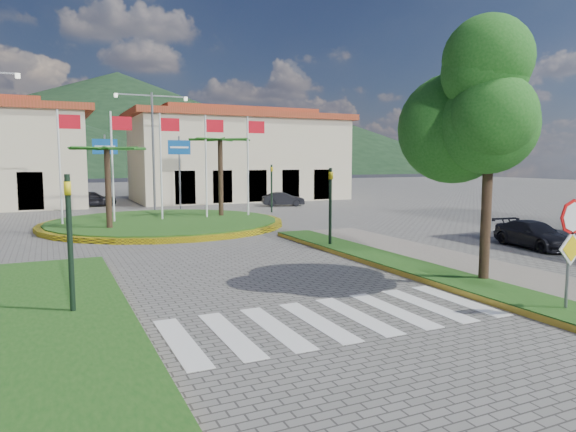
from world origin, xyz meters
name	(u,v)px	position (x,y,z in m)	size (l,w,h in m)	color
ground	(466,393)	(0.00, 0.00, 0.00)	(160.00, 160.00, 0.00)	#605E5B
verge_right	(562,312)	(4.80, 2.00, 0.09)	(1.60, 28.00, 0.18)	#1B4D16
median_left	(5,329)	(-6.50, 6.00, 0.09)	(5.00, 14.00, 0.18)	#1B4D16
crosswalk	(333,319)	(0.00, 4.00, 0.01)	(8.00, 3.00, 0.01)	silver
roundabout_island	(164,222)	(0.00, 22.00, 0.17)	(12.70, 12.70, 6.00)	yellow
stop_sign	(571,237)	(4.90, 1.96, 1.79)	(0.80, 0.11, 2.65)	slate
deciduous_tree	(491,99)	(5.50, 5.00, 5.18)	(3.60, 3.60, 6.80)	black
traffic_light_left	(70,232)	(-5.20, 6.50, 1.94)	(0.15, 0.18, 3.20)	black
traffic_light_right	(330,200)	(4.50, 12.00, 1.94)	(0.15, 0.18, 3.20)	black
traffic_light_far	(272,183)	(8.00, 26.00, 1.94)	(0.18, 0.15, 3.20)	black
direction_sign_west	(105,160)	(-2.00, 30.97, 3.53)	(1.60, 0.14, 5.20)	slate
direction_sign_east	(179,160)	(3.00, 30.97, 3.53)	(1.60, 0.14, 5.20)	slate
street_lamp_centre	(153,145)	(1.00, 30.00, 4.50)	(4.80, 0.16, 8.00)	slate
building_right	(239,156)	(10.00, 38.00, 3.90)	(19.08, 9.54, 8.05)	beige
hill_far_mid	(119,122)	(15.00, 160.00, 15.00)	(180.00, 180.00, 30.00)	black
hill_far_east	(316,142)	(70.00, 135.00, 9.00)	(120.00, 120.00, 18.00)	black
hill_near_back	(25,141)	(-10.00, 130.00, 8.00)	(110.00, 110.00, 16.00)	black
car_dark_a	(91,199)	(-2.64, 35.71, 0.61)	(1.44, 3.59, 1.22)	black
car_dark_b	(283,199)	(10.68, 30.00, 0.53)	(1.12, 3.21, 1.06)	black
car_side_right	(534,235)	(12.00, 8.67, 0.53)	(1.48, 3.64, 1.06)	black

